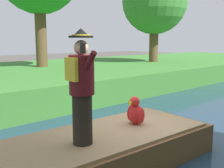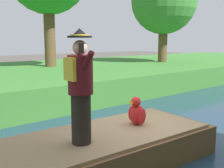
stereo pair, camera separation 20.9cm
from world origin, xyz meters
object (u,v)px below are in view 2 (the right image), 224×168
Objects in this scene: parrot_plush at (137,113)px; person_pirate at (80,87)px; boat at (106,148)px; tree_broad at (164,2)px.

person_pirate is at bearing -84.47° from parrot_plush.
person_pirate reaches higher than parrot_plush.
person_pirate is at bearing -76.99° from boat.
person_pirate is 1.57m from parrot_plush.
parrot_plush is at bearing 103.84° from person_pirate.
boat is 1.39m from person_pirate.
tree_broad is (-7.56, 10.99, 3.07)m from person_pirate.
tree_broad reaches higher than person_pirate.
person_pirate is 3.25× the size of parrot_plush.
parrot_plush is (0.01, 0.77, 0.55)m from boat.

